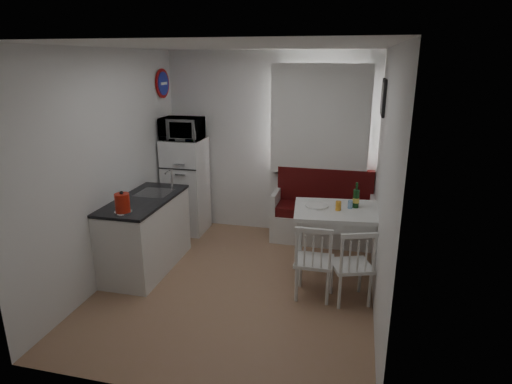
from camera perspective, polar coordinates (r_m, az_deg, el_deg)
floor at (r=5.03m, az=-2.39°, el=-12.21°), size 3.00×3.50×0.02m
ceiling at (r=4.38m, az=-2.84°, el=18.89°), size 3.00×3.50×0.02m
wall_back at (r=6.19m, az=1.90°, el=6.36°), size 3.00×0.02×2.60m
wall_front at (r=2.98m, az=-11.97°, el=-6.40°), size 3.00×0.02×2.60m
wall_left at (r=5.14m, az=-18.90°, el=3.14°), size 0.02×3.50×2.60m
wall_right at (r=4.37m, az=16.65°, el=0.94°), size 0.02×3.50×2.60m
window at (r=6.01m, az=8.51°, el=8.98°), size 1.22×0.06×1.47m
curtain at (r=5.93m, az=8.47°, el=9.37°), size 1.35×0.02×1.50m
kitchen_counter at (r=5.38m, az=-14.43°, el=-5.33°), size 0.62×1.32×1.16m
wall_sign at (r=6.27m, az=-12.29°, el=13.96°), size 0.03×0.40×0.40m
picture_frame at (r=5.32m, az=16.58°, el=12.02°), size 0.04×0.52×0.42m
bench at (r=6.12m, az=8.86°, el=-3.39°), size 1.41×0.54×1.01m
dining_table at (r=5.05m, az=11.42°, el=-3.25°), size 1.18×0.89×0.83m
chair_left at (r=4.54m, az=7.70°, el=-8.29°), size 0.40×0.38×0.46m
chair_right at (r=4.53m, az=12.67°, el=-8.76°), size 0.50×0.49×0.45m
fridge at (r=6.35m, az=-9.29°, el=0.80°), size 0.56×0.56×1.39m
microwave at (r=6.12m, az=-9.85°, el=8.32°), size 0.56×0.38×0.31m
kettle at (r=4.73m, az=-17.38°, el=-1.42°), size 0.19×0.19×0.25m
wine_bottle at (r=5.07m, az=13.22°, el=-0.40°), size 0.08×0.08×0.30m
drinking_glass_orange at (r=4.96m, az=10.92°, el=-1.83°), size 0.06×0.06×0.11m
drinking_glass_blue at (r=5.05m, az=12.45°, el=-1.64°), size 0.06×0.06×0.09m
plate at (r=5.05m, az=8.10°, el=-1.83°), size 0.27×0.27×0.02m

